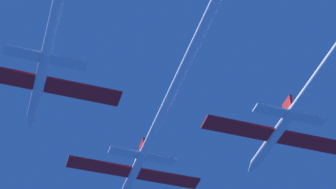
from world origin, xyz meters
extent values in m
cylinder|color=white|center=(0.41, 0.55, 0.70)|extent=(1.00, 9.09, 1.00)
ellipsoid|color=black|center=(0.41, 2.55, 1.13)|extent=(0.70, 1.82, 0.50)
cube|color=red|center=(-3.55, 0.10, 0.70)|extent=(6.91, 2.00, 0.22)
cube|color=red|center=(4.36, 0.10, 0.70)|extent=(6.91, 2.00, 0.22)
cube|color=red|center=(0.41, -3.08, 1.93)|extent=(0.26, 1.64, 1.45)
cube|color=white|center=(-1.65, -3.26, 0.70)|extent=(3.11, 1.20, 0.22)
cube|color=white|center=(2.46, -3.26, 0.70)|extent=(3.11, 1.20, 0.22)
cylinder|color=white|center=(0.41, -19.64, 0.70)|extent=(0.90, 31.31, 0.90)
cylinder|color=white|center=(-11.72, -12.24, -0.38)|extent=(1.00, 9.09, 1.00)
cone|color=white|center=(-11.72, -6.70, -0.38)|extent=(0.98, 2.00, 0.98)
ellipsoid|color=black|center=(-11.72, -10.24, 0.05)|extent=(0.70, 1.82, 0.50)
cube|color=red|center=(-7.76, -12.70, -0.38)|extent=(6.91, 2.00, 0.22)
cube|color=red|center=(-11.72, -15.88, 0.85)|extent=(0.26, 1.64, 1.45)
cube|color=white|center=(-13.77, -16.06, -0.38)|extent=(3.11, 1.20, 0.22)
cube|color=white|center=(-9.66, -16.06, -0.38)|extent=(3.11, 1.20, 0.22)
cylinder|color=white|center=(11.51, -11.76, -0.63)|extent=(1.00, 9.09, 1.00)
cone|color=white|center=(11.51, -6.21, -0.63)|extent=(0.98, 2.00, 0.98)
ellipsoid|color=black|center=(11.51, -9.76, -0.21)|extent=(0.70, 1.82, 0.50)
cube|color=red|center=(7.56, -12.21, -0.63)|extent=(6.91, 2.00, 0.22)
cube|color=red|center=(15.47, -12.21, -0.63)|extent=(6.91, 2.00, 0.22)
cube|color=red|center=(11.51, -15.39, 0.60)|extent=(0.26, 1.64, 1.45)
cube|color=white|center=(9.46, -15.57, -0.63)|extent=(3.11, 1.20, 0.22)
cube|color=white|center=(13.57, -15.57, -0.63)|extent=(3.11, 1.20, 0.22)
camera|label=1|loc=(-12.91, -55.26, -37.76)|focal=66.33mm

